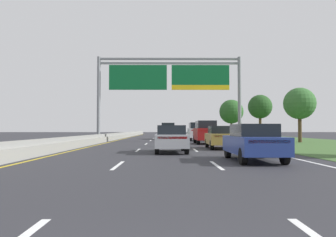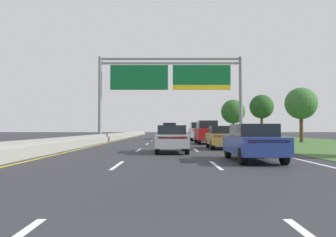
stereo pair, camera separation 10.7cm
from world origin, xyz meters
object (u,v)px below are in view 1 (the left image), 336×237
(overhead_sign_gantry, at_px, (169,81))
(roadside_tree_distant, at_px, (231,112))
(car_silver_centre_lane_sedan, at_px, (171,138))
(roadside_tree_far, at_px, (260,107))
(car_white_right_lane_suv, at_px, (197,131))
(pickup_truck_darkgreen, at_px, (168,131))
(car_gold_right_lane_sedan, at_px, (221,137))
(car_red_right_lane_suv, at_px, (205,132))
(roadside_tree_mid, at_px, (300,104))
(car_blue_right_lane_sedan, at_px, (253,142))

(overhead_sign_gantry, height_order, roadside_tree_distant, overhead_sign_gantry)
(car_silver_centre_lane_sedan, distance_m, roadside_tree_far, 28.95)
(car_white_right_lane_suv, height_order, car_silver_centre_lane_sedan, car_white_right_lane_suv)
(pickup_truck_darkgreen, height_order, car_silver_centre_lane_sedan, pickup_truck_darkgreen)
(car_gold_right_lane_sedan, relative_size, roadside_tree_distant, 0.66)
(car_red_right_lane_suv, relative_size, roadside_tree_far, 0.78)
(pickup_truck_darkgreen, height_order, roadside_tree_mid, roadside_tree_mid)
(roadside_tree_mid, bearing_deg, overhead_sign_gantry, 176.37)
(overhead_sign_gantry, bearing_deg, pickup_truck_darkgreen, 90.30)
(car_silver_centre_lane_sedan, height_order, roadside_tree_mid, roadside_tree_mid)
(car_gold_right_lane_sedan, bearing_deg, car_white_right_lane_suv, 1.90)
(car_red_right_lane_suv, distance_m, roadside_tree_mid, 10.80)
(car_gold_right_lane_sedan, height_order, car_silver_centre_lane_sedan, same)
(pickup_truck_darkgreen, distance_m, roadside_tree_distant, 19.83)
(roadside_tree_distant, bearing_deg, car_gold_right_lane_sedan, -102.22)
(car_blue_right_lane_sedan, distance_m, car_silver_centre_lane_sedan, 6.25)
(roadside_tree_mid, bearing_deg, car_red_right_lane_suv, -162.91)
(car_blue_right_lane_sedan, bearing_deg, roadside_tree_distant, -10.49)
(overhead_sign_gantry, xyz_separation_m, car_red_right_lane_suv, (3.30, -3.90, -5.26))
(car_white_right_lane_suv, xyz_separation_m, roadside_tree_distant, (8.33, 21.57, 3.41))
(roadside_tree_far, height_order, roadside_tree_distant, roadside_tree_distant)
(car_white_right_lane_suv, xyz_separation_m, car_silver_centre_lane_sedan, (-3.29, -19.53, -0.28))
(car_white_right_lane_suv, relative_size, car_silver_centre_lane_sedan, 1.06)
(pickup_truck_darkgreen, relative_size, car_silver_centre_lane_sedan, 1.23)
(overhead_sign_gantry, bearing_deg, car_blue_right_lane_sedan, -80.63)
(car_red_right_lane_suv, relative_size, car_gold_right_lane_sedan, 1.06)
(car_silver_centre_lane_sedan, xyz_separation_m, roadside_tree_far, (12.54, 25.85, 3.55))
(car_silver_centre_lane_sedan, bearing_deg, car_gold_right_lane_sedan, -44.74)
(overhead_sign_gantry, distance_m, roadside_tree_distant, 28.42)
(car_white_right_lane_suv, xyz_separation_m, roadside_tree_mid, (10.02, -5.17, 2.84))
(roadside_tree_mid, bearing_deg, roadside_tree_far, 93.87)
(car_red_right_lane_suv, distance_m, roadside_tree_distant, 31.12)
(car_gold_right_lane_sedan, bearing_deg, car_blue_right_lane_sedan, -179.43)
(pickup_truck_darkgreen, bearing_deg, overhead_sign_gantry, 179.03)
(roadside_tree_mid, bearing_deg, pickup_truck_darkgreen, 140.33)
(car_gold_right_lane_sedan, relative_size, car_silver_centre_lane_sedan, 1.00)
(car_white_right_lane_suv, distance_m, roadside_tree_distant, 23.37)
(overhead_sign_gantry, xyz_separation_m, roadside_tree_far, (12.48, 10.65, -1.98))
(car_red_right_lane_suv, height_order, car_silver_centre_lane_sedan, car_red_right_lane_suv)
(pickup_truck_darkgreen, distance_m, car_red_right_lane_suv, 14.50)
(overhead_sign_gantry, bearing_deg, roadside_tree_mid, -3.63)
(overhead_sign_gantry, relative_size, roadside_tree_distant, 2.25)
(car_silver_centre_lane_sedan, height_order, roadside_tree_far, roadside_tree_far)
(pickup_truck_darkgreen, relative_size, roadside_tree_distant, 0.81)
(overhead_sign_gantry, xyz_separation_m, roadside_tree_mid, (13.26, -0.84, -2.41))
(overhead_sign_gantry, distance_m, roadside_tree_mid, 13.50)
(pickup_truck_darkgreen, xyz_separation_m, roadside_tree_mid, (13.31, -11.04, 2.87))
(pickup_truck_darkgreen, distance_m, car_blue_right_lane_sedan, 30.82)
(car_blue_right_lane_sedan, relative_size, car_red_right_lane_suv, 0.94)
(car_blue_right_lane_sedan, bearing_deg, roadside_tree_mid, -27.24)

